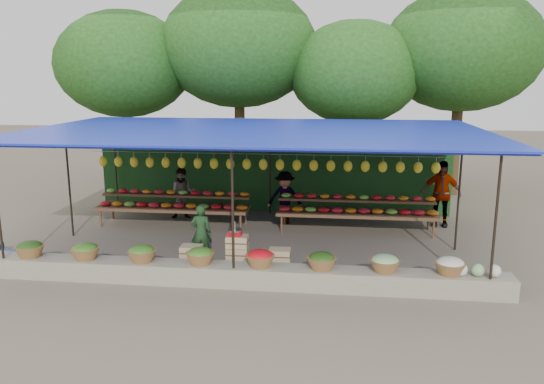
# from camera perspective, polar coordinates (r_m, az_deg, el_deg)

# --- Properties ---
(ground) EXTENTS (60.00, 60.00, 0.00)m
(ground) POSITION_cam_1_polar(r_m,az_deg,el_deg) (13.27, -1.74, -5.44)
(ground) COLOR #695A4D
(ground) RESTS_ON ground
(stone_curb) EXTENTS (10.60, 0.55, 0.40)m
(stone_curb) POSITION_cam_1_polar(r_m,az_deg,el_deg) (10.64, -3.98, -8.89)
(stone_curb) COLOR gray
(stone_curb) RESTS_ON ground
(stall_canopy) EXTENTS (10.80, 6.60, 2.82)m
(stall_canopy) POSITION_cam_1_polar(r_m,az_deg,el_deg) (12.78, -1.77, 6.13)
(stall_canopy) COLOR black
(stall_canopy) RESTS_ON ground
(produce_baskets) EXTENTS (8.98, 0.58, 0.34)m
(produce_baskets) POSITION_cam_1_polar(r_m,az_deg,el_deg) (10.54, -4.54, -7.02)
(produce_baskets) COLOR brown
(produce_baskets) RESTS_ON stone_curb
(netting_backdrop) EXTENTS (10.60, 0.06, 2.50)m
(netting_backdrop) POSITION_cam_1_polar(r_m,az_deg,el_deg) (16.00, -0.09, 2.26)
(netting_backdrop) COLOR #1B4D20
(netting_backdrop) RESTS_ON ground
(tree_row) EXTENTS (16.51, 5.50, 7.12)m
(tree_row) POSITION_cam_1_polar(r_m,az_deg,el_deg) (18.64, 2.62, 14.33)
(tree_row) COLOR #3A2A15
(tree_row) RESTS_ON ground
(fruit_table_left) EXTENTS (4.21, 0.95, 0.93)m
(fruit_table_left) POSITION_cam_1_polar(r_m,az_deg,el_deg) (14.92, -10.48, -1.21)
(fruit_table_left) COLOR #513520
(fruit_table_left) RESTS_ON ground
(fruit_table_right) EXTENTS (4.21, 0.95, 0.93)m
(fruit_table_right) POSITION_cam_1_polar(r_m,az_deg,el_deg) (14.27, 9.08, -1.78)
(fruit_table_right) COLOR #513520
(fruit_table_right) RESTS_ON ground
(crate_counter) EXTENTS (2.36, 0.35, 0.77)m
(crate_counter) POSITION_cam_1_polar(r_m,az_deg,el_deg) (11.35, -3.88, -6.93)
(crate_counter) COLOR tan
(crate_counter) RESTS_ON ground
(weighing_scale) EXTENTS (0.30, 0.30, 0.32)m
(weighing_scale) POSITION_cam_1_polar(r_m,az_deg,el_deg) (11.19, -4.01, -4.34)
(weighing_scale) COLOR #A80D15
(weighing_scale) RESTS_ON crate_counter
(vendor_seated) EXTENTS (0.50, 0.36, 1.26)m
(vendor_seated) POSITION_cam_1_polar(r_m,az_deg,el_deg) (12.02, -7.65, -4.30)
(vendor_seated) COLOR #1C3E1D
(vendor_seated) RESTS_ON ground
(customer_left) EXTENTS (0.84, 0.73, 1.48)m
(customer_left) POSITION_cam_1_polar(r_m,az_deg,el_deg) (15.50, -9.53, -0.16)
(customer_left) COLOR slate
(customer_left) RESTS_ON ground
(customer_mid) EXTENTS (1.00, 0.62, 1.49)m
(customer_mid) POSITION_cam_1_polar(r_m,az_deg,el_deg) (14.74, 1.39, -0.63)
(customer_mid) COLOR slate
(customer_mid) RESTS_ON ground
(customer_right) EXTENTS (1.11, 0.55, 1.82)m
(customer_right) POSITION_cam_1_polar(r_m,az_deg,el_deg) (15.22, 17.70, -0.16)
(customer_right) COLOR slate
(customer_right) RESTS_ON ground
(blue_crate_front) EXTENTS (0.59, 0.44, 0.34)m
(blue_crate_front) POSITION_cam_1_polar(r_m,az_deg,el_deg) (12.90, -26.31, -6.50)
(blue_crate_front) COLOR navy
(blue_crate_front) RESTS_ON ground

